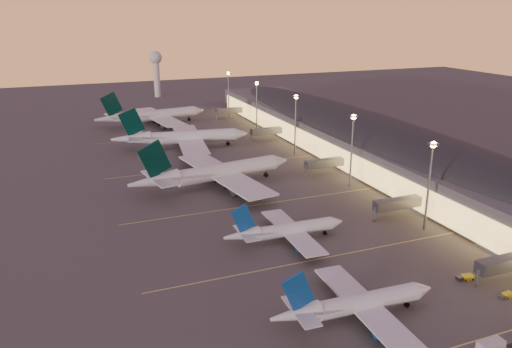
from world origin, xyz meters
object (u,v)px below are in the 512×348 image
(baggage_tug_a, at_px, (465,277))
(baggage_tug_b, at_px, (506,295))
(airliner_wide_near, at_px, (214,173))
(airliner_wide_far, at_px, (152,116))
(airliner_wide_mid, at_px, (182,137))
(airliner_narrow_north, at_px, (286,230))
(radar_tower, at_px, (156,66))
(airliner_narrow_south, at_px, (355,304))

(baggage_tug_a, relative_size, baggage_tug_b, 1.16)
(airliner_wide_near, distance_m, baggage_tug_a, 90.61)
(airliner_wide_near, relative_size, baggage_tug_b, 17.56)
(airliner_wide_near, distance_m, airliner_wide_far, 109.39)
(airliner_wide_mid, relative_size, baggage_tug_a, 15.11)
(airliner_narrow_north, relative_size, baggage_tug_a, 8.51)
(airliner_wide_near, bearing_deg, baggage_tug_a, -76.31)
(radar_tower, xyz_separation_m, baggage_tug_a, (16.18, -286.42, -21.35))
(radar_tower, relative_size, baggage_tug_a, 7.99)
(baggage_tug_a, height_order, baggage_tug_b, baggage_tug_a)
(radar_tower, xyz_separation_m, baggage_tug_b, (18.82, -295.71, -21.41))
(airliner_narrow_south, xyz_separation_m, airliner_wide_far, (-4.63, 196.61, 1.75))
(airliner_wide_far, bearing_deg, airliner_wide_mid, -95.62)
(airliner_narrow_south, bearing_deg, airliner_narrow_north, 88.92)
(airliner_wide_near, height_order, baggage_tug_b, airliner_wide_near)
(airliner_narrow_south, xyz_separation_m, baggage_tug_a, (32.50, 3.89, -2.84))
(airliner_wide_near, relative_size, radar_tower, 1.90)
(airliner_wide_mid, bearing_deg, airliner_wide_near, -83.97)
(airliner_wide_near, distance_m, baggage_tug_b, 100.20)
(airliner_narrow_north, height_order, baggage_tug_b, airliner_narrow_north)
(baggage_tug_b, bearing_deg, airliner_wide_near, 106.44)
(airliner_narrow_south, height_order, airliner_wide_near, airliner_wide_near)
(baggage_tug_a, distance_m, baggage_tug_b, 9.66)
(airliner_wide_near, xyz_separation_m, airliner_wide_far, (-1.88, 109.37, 0.02))
(baggage_tug_b, bearing_deg, baggage_tug_a, 100.05)
(airliner_wide_near, xyz_separation_m, baggage_tug_b, (37.89, -92.64, -4.64))
(airliner_wide_mid, distance_m, baggage_tug_b, 152.54)
(airliner_wide_mid, distance_m, radar_tower, 149.64)
(airliner_narrow_south, xyz_separation_m, airliner_wide_near, (-2.75, 87.23, 1.73))
(airliner_wide_mid, height_order, radar_tower, radar_tower)
(airliner_narrow_south, distance_m, airliner_narrow_north, 37.81)
(airliner_narrow_south, height_order, airliner_wide_mid, airliner_wide_mid)
(airliner_wide_mid, bearing_deg, baggage_tug_a, -68.75)
(airliner_wide_near, bearing_deg, airliner_narrow_south, -97.43)
(airliner_wide_far, height_order, radar_tower, radar_tower)
(airliner_narrow_south, bearing_deg, airliner_wide_near, 93.82)
(airliner_narrow_north, height_order, airliner_wide_near, airliner_wide_near)
(airliner_wide_far, distance_m, radar_tower, 97.46)
(airliner_narrow_south, height_order, baggage_tug_a, airliner_narrow_south)
(airliner_wide_mid, height_order, airliner_wide_far, airliner_wide_far)
(radar_tower, bearing_deg, airliner_wide_near, -95.36)
(airliner_wide_near, xyz_separation_m, airliner_wide_mid, (1.49, 55.42, -0.04))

